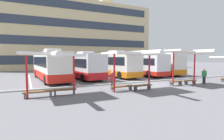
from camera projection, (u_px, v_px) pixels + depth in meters
name	position (u px, v px, depth m)	size (l,w,h in m)	color
ground_plane	(152.00, 85.00, 17.71)	(160.00, 160.00, 0.00)	slate
terminal_building	(72.00, 37.00, 47.53)	(38.90, 15.16, 18.89)	#D1BC8C
coach_bus_0	(50.00, 66.00, 21.67)	(3.32, 11.11, 3.71)	silver
coach_bus_1	(82.00, 66.00, 23.59)	(3.24, 10.32, 3.47)	silver
coach_bus_2	(111.00, 64.00, 26.47)	(3.47, 11.89, 3.70)	silver
coach_bus_3	(137.00, 64.00, 28.02)	(3.28, 11.52, 3.51)	silver
coach_bus_4	(155.00, 63.00, 30.34)	(3.38, 12.01, 3.77)	silver
lane_stripe_0	(30.00, 80.00, 21.43)	(0.16, 14.00, 0.01)	white
lane_stripe_1	(66.00, 78.00, 23.29)	(0.16, 14.00, 0.01)	white
lane_stripe_2	(97.00, 77.00, 25.16)	(0.16, 14.00, 0.01)	white
lane_stripe_3	(124.00, 75.00, 27.03)	(0.16, 14.00, 0.01)	white
lane_stripe_4	(147.00, 74.00, 28.90)	(0.16, 14.00, 0.01)	white
lane_stripe_5	(168.00, 73.00, 30.76)	(0.16, 14.00, 0.01)	white
waiting_shelter_0	(52.00, 55.00, 12.10)	(4.13, 4.81, 3.12)	red
bench_0	(38.00, 93.00, 12.22)	(1.94, 0.45, 0.45)	brown
bench_1	(65.00, 90.00, 13.06)	(1.67, 0.58, 0.45)	brown
waiting_shelter_1	(135.00, 54.00, 14.32)	(4.36, 4.92, 3.25)	red
bench_2	(122.00, 87.00, 14.50)	(1.86, 0.43, 0.45)	brown
bench_3	(142.00, 86.00, 15.03)	(1.77, 0.55, 0.45)	brown
waiting_shelter_2	(187.00, 53.00, 17.29)	(3.87, 4.50, 3.49)	red
bench_4	(176.00, 82.00, 17.47)	(1.54, 0.57, 0.45)	brown
bench_5	(190.00, 81.00, 18.15)	(1.56, 0.54, 0.45)	brown
platform_kerb	(140.00, 82.00, 19.50)	(44.00, 0.24, 0.12)	#ADADA8
waiting_passenger_0	(204.00, 75.00, 18.57)	(0.40, 0.50, 1.55)	black
waiting_passenger_1	(113.00, 79.00, 15.11)	(0.51, 0.39, 1.61)	brown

